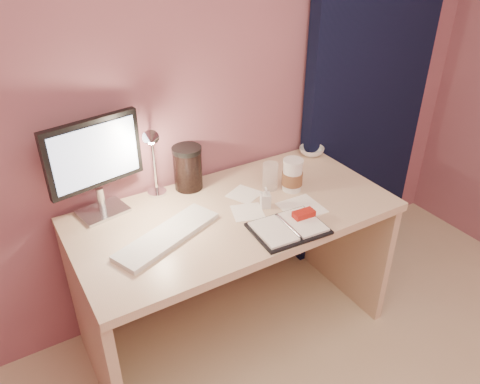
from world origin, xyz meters
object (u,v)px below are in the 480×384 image
monitor (94,159)px  clear_cup (270,176)px  desk (227,243)px  desk_lamp (168,154)px  coffee_cup (292,176)px  bowl (312,151)px  keyboard (167,236)px  dark_jar (188,170)px  planner (290,227)px  lotion_bottle (266,197)px

monitor → clear_cup: 0.79m
monitor → desk: bearing=-33.2°
clear_cup → desk_lamp: (-0.44, 0.14, 0.17)m
coffee_cup → clear_cup: bearing=142.0°
clear_cup → bowl: 0.43m
clear_cup → desk_lamp: size_ratio=0.34×
clear_cup → bowl: (0.39, 0.18, -0.04)m
keyboard → bowl: (0.96, 0.30, 0.01)m
keyboard → dark_jar: 0.41m
keyboard → clear_cup: (0.57, 0.12, 0.05)m
desk → keyboard: 0.42m
planner → dark_jar: 0.57m
desk → keyboard: size_ratio=2.97×
keyboard → coffee_cup: 0.66m
planner → desk_lamp: desk_lamp is taller
dark_jar → desk_lamp: bearing=-150.7°
monitor → keyboard: (0.17, -0.31, -0.25)m
monitor → planner: monitor is taller
dark_jar → lotion_bottle: bearing=-56.8°
keyboard → lotion_bottle: size_ratio=4.84×
desk → coffee_cup: bearing=-9.9°
keyboard → planner: size_ratio=1.52×
keyboard → planner: planner is taller
coffee_cup → monitor: bearing=162.5°
coffee_cup → dark_jar: 0.49m
monitor → keyboard: 0.43m
planner → clear_cup: size_ratio=2.42×
desk → coffee_cup: coffee_cup is taller
planner → lotion_bottle: bearing=91.2°
coffee_cup → lotion_bottle: bearing=-161.9°
monitor → lotion_bottle: size_ratio=4.46×
bowl → lotion_bottle: bearing=-148.6°
keyboard → bowl: bearing=-4.6°
keyboard → coffee_cup: (0.65, 0.05, 0.06)m
lotion_bottle → desk_lamp: bearing=141.9°
keyboard → dark_jar: dark_jar is taller
monitor → bowl: (1.13, -0.01, -0.24)m
desk → dark_jar: 0.39m
coffee_cup → lotion_bottle: coffee_cup is taller
planner → lotion_bottle: lotion_bottle is taller
clear_cup → desk_lamp: bearing=162.9°
clear_cup → lotion_bottle: bearing=-131.0°
desk → coffee_cup: 0.44m
planner → dark_jar: bearing=115.3°
clear_cup → bowl: clear_cup is taller
monitor → clear_cup: (0.74, -0.19, -0.20)m
desk → clear_cup: 0.38m
coffee_cup → planner: bearing=-127.8°
desk → dark_jar: size_ratio=7.51×
desk → desk_lamp: 0.52m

